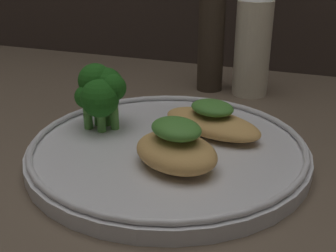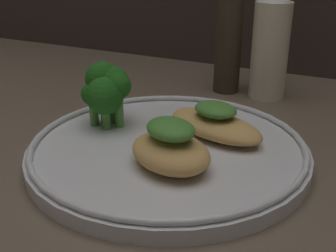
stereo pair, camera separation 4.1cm
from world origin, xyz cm
name	(u,v)px [view 1 (the left image)]	position (x,y,z in cm)	size (l,w,h in cm)	color
ground_plane	(168,162)	(0.00, 0.00, -0.50)	(180.00, 180.00, 1.00)	brown
plate	(168,148)	(0.00, 0.00, 0.99)	(27.41, 27.41, 2.00)	silver
grilled_meat_front	(176,148)	(2.22, -3.89, 3.20)	(9.84, 8.90, 4.45)	tan
grilled_meat_middle	(212,121)	(3.24, 4.23, 2.74)	(12.29, 8.75, 3.52)	tan
broccoli_bunch	(101,91)	(-8.06, 1.58, 5.56)	(5.42, 5.66, 6.85)	#569942
sauce_bottle	(253,41)	(3.86, 22.64, 7.51)	(4.89, 4.89, 15.70)	beige
pepper_grinder	(211,31)	(-2.02, 22.64, 8.55)	(3.69, 3.69, 18.41)	#382D23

